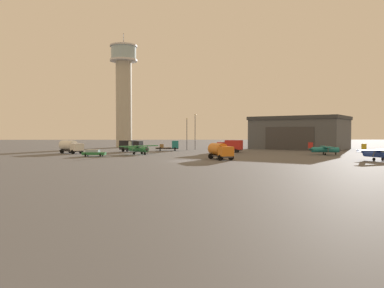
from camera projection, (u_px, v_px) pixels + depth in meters
The scene contains 14 objects.
ground_plane at pixel (183, 161), 63.20m from camera, with size 400.00×400.00×0.00m, color #545456.
control_tower at pixel (124, 88), 123.20m from camera, with size 8.98×8.98×37.79m.
hangar at pixel (299, 133), 111.44m from camera, with size 31.83×30.18×9.65m.
airplane_teal at pixel (325, 149), 80.76m from camera, with size 7.24×9.26×2.72m.
airplane_green at pixel (138, 148), 82.66m from camera, with size 8.12×7.71×2.87m.
airplane_blue at pixel (379, 153), 63.52m from camera, with size 9.46×7.49×2.85m.
truck_fuel_tanker_white at pixel (71, 146), 86.42m from camera, with size 6.71×6.29×3.03m.
truck_box_black at pixel (131, 145), 94.17m from camera, with size 6.16×4.41×2.86m.
truck_fuel_tanker_orange at pixel (220, 150), 66.86m from camera, with size 4.34×6.69×2.93m.
truck_flatbed_teal at pixel (171, 146), 99.80m from camera, with size 6.21×3.46×2.67m.
truck_box_red at pixel (231, 146), 91.46m from camera, with size 6.52×4.72×3.00m.
car_green at pixel (94, 153), 75.58m from camera, with size 4.68×2.56×1.37m.
light_post_west at pixel (187, 131), 103.75m from camera, with size 0.44×0.44×9.00m.
light_post_north at pixel (195, 129), 106.27m from camera, with size 0.44×0.44×10.25m.
Camera 1 is at (-0.62, -63.10, 4.78)m, focal length 34.74 mm.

